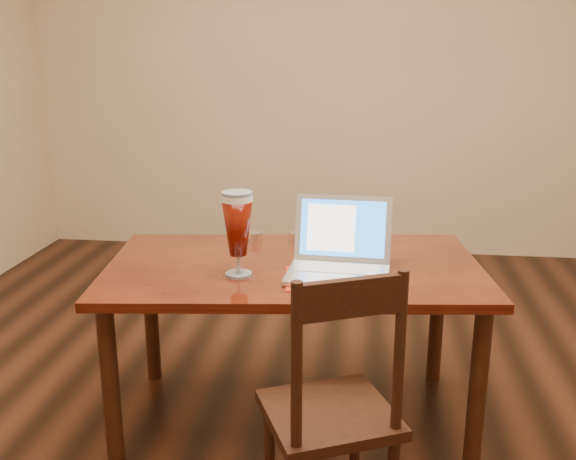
# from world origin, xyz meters

# --- Properties ---
(ground) EXTENTS (5.00, 5.00, 0.00)m
(ground) POSITION_xyz_m (0.00, 0.00, 0.00)
(ground) COLOR black
(ground) RESTS_ON ground
(dining_table) EXTENTS (1.50, 0.95, 0.97)m
(dining_table) POSITION_xyz_m (-0.12, 0.19, 0.60)
(dining_table) COLOR #551B0B
(dining_table) RESTS_ON ground
(dining_chair) EXTENTS (0.49, 0.48, 0.88)m
(dining_chair) POSITION_xyz_m (0.07, -0.40, 0.41)
(dining_chair) COLOR black
(dining_chair) RESTS_ON ground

